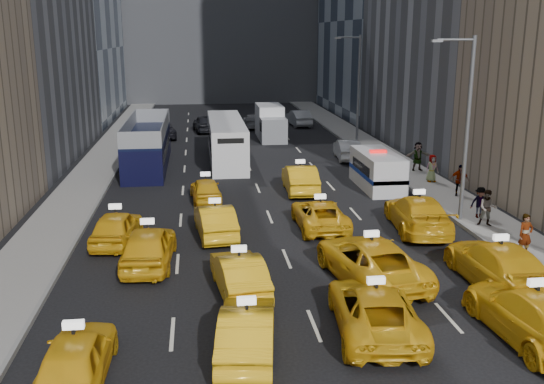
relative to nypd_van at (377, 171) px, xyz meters
The scene contains 36 objects.
ground 20.53m from the nypd_van, 110.51° to the right, with size 160.00×160.00×0.00m, color black.
sidewalk_west 18.64m from the nypd_van, 161.84° to the left, with size 3.00×90.00×0.15m, color gray.
sidewalk_east 6.75m from the nypd_van, 60.23° to the left, with size 3.00×90.00×0.15m, color gray.
curb_west 17.26m from the nypd_van, 160.34° to the left, with size 0.15×90.00×0.18m, color slate.
curb_east 6.17m from the nypd_van, 72.16° to the left, with size 0.15×90.00×0.18m, color slate.
streetlight_near 8.41m from the nypd_van, 74.48° to the right, with size 2.15×0.22×9.00m.
streetlight_far 13.52m from the nypd_van, 81.12° to the left, with size 2.15×0.22×9.00m.
taxi_4 24.14m from the nypd_van, 125.72° to the right, with size 1.71×4.26×1.45m, color gold.
taxi_5 20.97m from the nypd_van, 116.83° to the right, with size 1.55×4.45×1.46m, color gold.
taxi_6 18.59m from the nypd_van, 106.84° to the right, with size 2.47×5.37×1.49m, color gold.
taxi_7 18.92m from the nypd_van, 92.30° to the right, with size 2.31×5.68×1.65m, color gold.
taxi_8 17.03m from the nypd_van, 138.70° to the right, with size 1.94×4.81×1.64m, color gold.
taxi_9 17.13m from the nypd_van, 123.18° to the right, with size 1.53×4.40×1.45m, color gold.
taxi_10 14.57m from the nypd_van, 107.60° to the right, with size 2.75×5.97×1.66m, color gold.
taxi_11 14.92m from the nypd_van, 89.48° to the right, with size 2.35×5.77×1.67m, color gold.
taxi_12 16.65m from the nypd_van, 149.96° to the right, with size 1.75×4.35×1.48m, color gold.
taxi_13 12.77m from the nypd_van, 141.72° to the right, with size 1.57×4.51×1.49m, color gold.
taxi_14 8.87m from the nypd_van, 124.40° to the right, with size 2.24×4.87×1.35m, color gold.
taxi_15 8.24m from the nypd_van, 93.25° to the right, with size 2.34×5.77×1.67m, color gold.
taxi_16 10.50m from the nypd_van, behind, with size 1.57×3.90×1.33m, color gold.
taxi_17 4.82m from the nypd_van, behind, with size 1.71×4.91×1.62m, color gold.
nypd_van is the anchor object (origin of this frame).
double_decker 16.18m from the nypd_van, 151.32° to the left, with size 2.78×11.54×3.34m.
city_bus 12.65m from the nypd_van, 133.06° to the left, with size 3.82×11.84×3.01m.
box_truck 18.97m from the nypd_van, 102.98° to the left, with size 2.82×6.57×2.92m.
misc_car_0 8.67m from the nypd_van, 87.97° to the left, with size 1.58×4.52×1.49m, color #A0A3A7.
misc_car_1 24.29m from the nypd_van, 125.04° to the left, with size 2.33×5.06×1.41m, color black.
misc_car_2 25.63m from the nypd_van, 101.76° to the left, with size 1.88×4.61×1.34m, color slate.
misc_car_3 25.09m from the nypd_van, 113.47° to the left, with size 1.93×4.80×1.64m, color black.
misc_car_4 25.90m from the nypd_van, 91.02° to the left, with size 1.70×4.86×1.60m, color #9A9DA1.
pedestrian_0 12.68m from the nypd_van, 78.28° to the right, with size 0.65×0.43×1.79m, color gray.
pedestrian_1 8.90m from the nypd_van, 71.01° to the right, with size 0.86×0.47×1.77m, color gray.
pedestrian_2 7.77m from the nypd_van, 66.00° to the right, with size 1.01×0.42×1.57m, color gray.
pedestrian_3 4.87m from the nypd_van, 36.26° to the right, with size 1.05×0.48×1.79m, color gray.
pedestrian_4 3.69m from the nypd_van, ahead, with size 0.83×0.45×1.70m, color gray.
pedestrian_5 5.40m from the nypd_van, 43.68° to the left, with size 1.79×0.51×1.93m, color gray.
Camera 1 is at (-3.52, -15.40, 9.06)m, focal length 40.00 mm.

